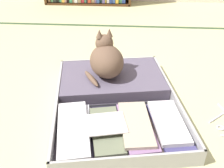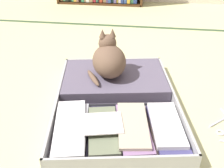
% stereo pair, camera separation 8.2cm
% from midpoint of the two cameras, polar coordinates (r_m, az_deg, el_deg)
% --- Properties ---
extents(ground_plane, '(10.00, 10.00, 0.00)m').
position_cam_midpoint_polar(ground_plane, '(1.59, 2.24, -3.92)').
color(ground_plane, '#C3C38C').
extents(tatami_border, '(4.80, 0.05, 0.00)m').
position_cam_midpoint_polar(tatami_border, '(2.81, 5.25, 12.37)').
color(tatami_border, '#334C2E').
rests_on(tatami_border, ground_plane).
extents(open_suitcase, '(0.83, 1.04, 0.09)m').
position_cam_midpoint_polar(open_suitcase, '(1.56, 2.28, -2.90)').
color(open_suitcase, '#B0AFAF').
rests_on(open_suitcase, ground_plane).
extents(black_cat, '(0.29, 0.33, 0.29)m').
position_cam_midpoint_polar(black_cat, '(1.64, 0.68, 5.36)').
color(black_cat, brown).
rests_on(black_cat, open_suitcase).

